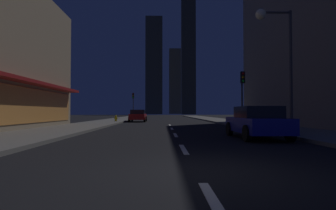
% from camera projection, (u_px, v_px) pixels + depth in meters
% --- Properties ---
extents(ground_plane, '(78.00, 136.00, 0.10)m').
position_uv_depth(ground_plane, '(167.00, 121.00, 37.35)').
color(ground_plane, black).
extents(sidewalk_right, '(4.00, 76.00, 0.15)m').
position_uv_depth(sidewalk_right, '(217.00, 120.00, 37.51)').
color(sidewalk_right, '#605E59').
rests_on(sidewalk_right, ground).
extents(sidewalk_left, '(4.00, 76.00, 0.15)m').
position_uv_depth(sidewalk_left, '(117.00, 120.00, 37.20)').
color(sidewalk_left, '#605E59').
rests_on(sidewalk_left, ground).
extents(lane_marking_center, '(0.16, 23.00, 0.01)m').
position_uv_depth(lane_marking_center, '(175.00, 135.00, 13.77)').
color(lane_marking_center, silver).
rests_on(lane_marking_center, ground).
extents(skyscraper_distant_tall, '(8.40, 8.33, 48.73)m').
position_uv_depth(skyscraper_distant_tall, '(154.00, 66.00, 135.24)').
color(skyscraper_distant_tall, '#474435').
rests_on(skyscraper_distant_tall, ground).
extents(skyscraper_distant_mid, '(6.85, 7.29, 38.59)m').
position_uv_depth(skyscraper_distant_mid, '(175.00, 82.00, 159.94)').
color(skyscraper_distant_mid, brown).
rests_on(skyscraper_distant_mid, ground).
extents(skyscraper_distant_short, '(6.43, 5.02, 59.48)m').
position_uv_depth(skyscraper_distant_short, '(188.00, 50.00, 124.04)').
color(skyscraper_distant_short, '#3A372B').
rests_on(skyscraper_distant_short, ground).
extents(car_parked_near, '(1.98, 4.24, 1.45)m').
position_uv_depth(car_parked_near, '(257.00, 122.00, 12.08)').
color(car_parked_near, navy).
rests_on(car_parked_near, ground).
extents(car_parked_far, '(1.98, 4.24, 1.45)m').
position_uv_depth(car_parked_far, '(138.00, 116.00, 32.08)').
color(car_parked_far, '#B21919').
rests_on(car_parked_far, ground).
extents(fire_hydrant_far_left, '(0.42, 0.30, 0.65)m').
position_uv_depth(fire_hydrant_far_left, '(116.00, 118.00, 29.97)').
color(fire_hydrant_far_left, gold).
rests_on(fire_hydrant_far_left, sidewalk_left).
extents(traffic_light_near_right, '(0.32, 0.48, 4.20)m').
position_uv_depth(traffic_light_near_right, '(242.00, 86.00, 20.54)').
color(traffic_light_near_right, '#2D2D2D').
rests_on(traffic_light_near_right, sidewalk_right).
extents(traffic_light_far_left, '(0.32, 0.48, 4.20)m').
position_uv_depth(traffic_light_far_left, '(133.00, 100.00, 44.14)').
color(traffic_light_far_left, '#2D2D2D').
rests_on(traffic_light_far_left, sidewalk_left).
extents(street_lamp_right, '(1.96, 0.56, 6.58)m').
position_uv_depth(street_lamp_right, '(275.00, 40.00, 14.29)').
color(street_lamp_right, '#38383D').
rests_on(street_lamp_right, sidewalk_right).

